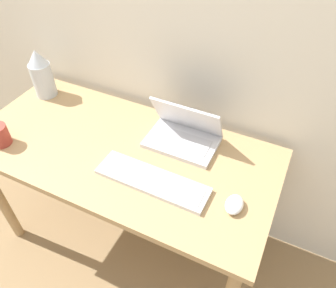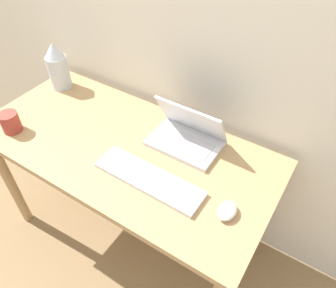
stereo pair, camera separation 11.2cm
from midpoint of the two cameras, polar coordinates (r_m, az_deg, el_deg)
name	(u,v)px [view 2 (the right image)]	position (r m, az deg, el deg)	size (l,w,h in m)	color
ground_plane	(99,279)	(1.89, -10.21, -22.16)	(12.00, 12.00, 0.00)	#8C704C
desk	(125,160)	(1.49, -5.39, -2.84)	(1.34, 0.63, 0.72)	tan
laptop	(187,135)	(1.41, 5.65, 1.55)	(0.30, 0.20, 0.20)	silver
keyboard	(149,179)	(1.27, -0.81, -6.21)	(0.45, 0.13, 0.02)	silver
mouse	(227,211)	(1.20, 12.94, -11.40)	(0.06, 0.09, 0.04)	white
vase	(57,66)	(1.78, -16.98, 12.77)	(0.10, 0.10, 0.25)	silver
mug	(10,122)	(1.60, -24.00, 3.42)	(0.08, 0.08, 0.09)	#9E382D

